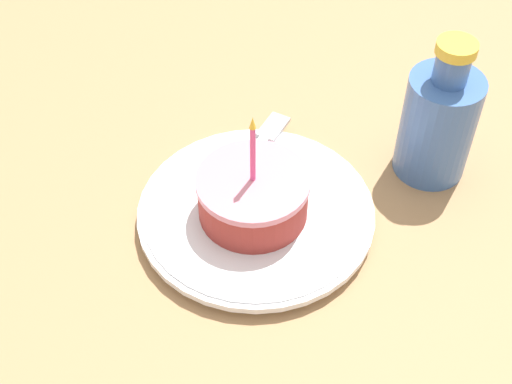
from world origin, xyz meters
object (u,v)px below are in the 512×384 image
plate (256,213)px  cake_slice (253,196)px  bottle (438,122)px  fork (254,152)px

plate → cake_slice: (-0.00, 0.01, 0.03)m
bottle → plate: bearing=67.5°
fork → bottle: bearing=-135.2°
cake_slice → fork: bearing=-45.2°
plate → bottle: bottle is taller
cake_slice → bottle: (-0.08, -0.21, 0.02)m
cake_slice → fork: 0.09m
plate → fork: size_ratio=1.54×
cake_slice → fork: cake_slice is taller
plate → fork: (0.06, -0.06, 0.01)m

